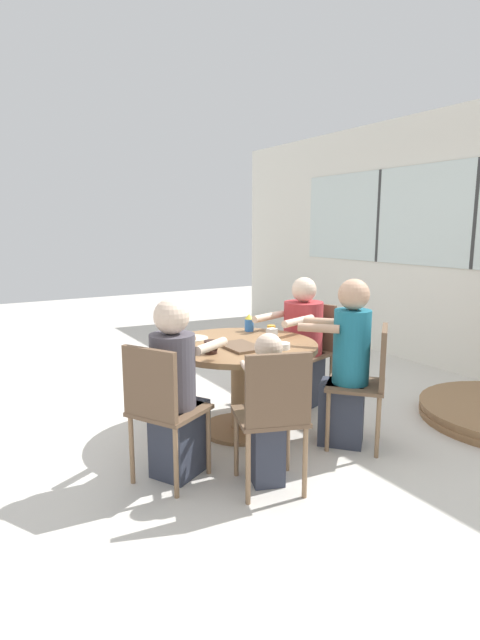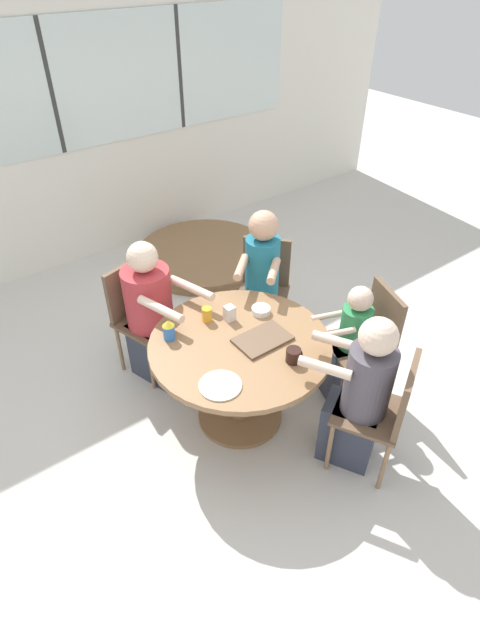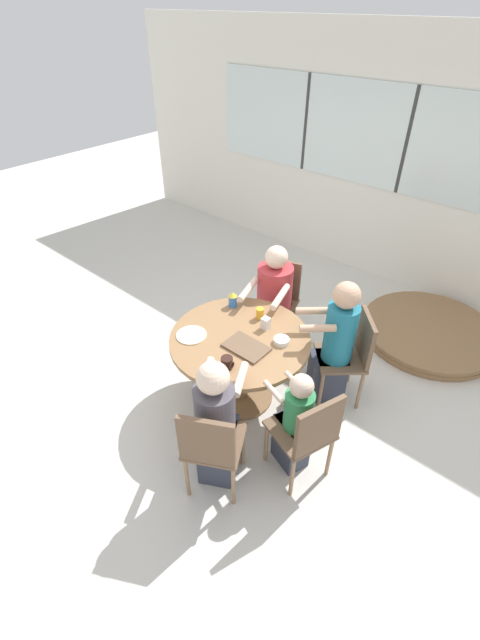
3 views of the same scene
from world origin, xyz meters
The scene contains 18 objects.
ground_plane centered at (0.00, 0.00, 0.00)m, with size 16.00×16.00×0.00m, color beige.
wall_back_with_windows centered at (0.00, 2.81, 1.42)m, with size 8.40×0.08×2.80m.
dining_table centered at (0.00, 0.00, 0.53)m, with size 1.18×1.18×0.70m.
chair_for_woman_green_shirt centered at (0.72, 0.64, 0.53)m, with size 0.56×0.56×0.89m.
chair_for_man_blue_shirt centered at (-0.27, 0.92, 0.53)m, with size 0.50×0.50×0.89m.
chair_for_man_teal_shirt centered at (0.46, -0.84, 0.53)m, with size 0.54×0.54×0.89m.
chair_for_toddler centered at (0.90, -0.32, 0.53)m, with size 0.51×0.51×0.89m.
person_woman_green_shirt centered at (0.60, 0.53, 0.58)m, with size 0.53×0.51×1.22m.
person_man_blue_shirt centered at (-0.23, 0.76, 0.51)m, with size 0.50×0.69×1.14m.
person_man_teal_shirt centered at (0.38, -0.70, 0.53)m, with size 0.49×0.58×1.15m.
person_toddler centered at (0.76, -0.27, 0.45)m, with size 0.43×0.32×0.95m.
food_tray_dark centered at (0.13, -0.07, 0.71)m, with size 0.35×0.23×0.02m.
coffee_mug centered at (0.16, -0.33, 0.75)m, with size 0.10×0.09×0.09m.
sippy_cup centered at (-0.34, 0.30, 0.78)m, with size 0.08×0.08×0.15m.
juice_glass centered at (-0.04, 0.32, 0.75)m, with size 0.07×0.07×0.10m.
milk_carton_small centered at (0.09, 0.23, 0.75)m, with size 0.06×0.06×0.11m.
bowl_white_shallow centered at (0.30, 0.17, 0.72)m, with size 0.13×0.13×0.04m.
plate_tortillas centered at (-0.32, -0.25, 0.71)m, with size 0.25×0.25×0.01m.
Camera 1 is at (3.15, -1.91, 1.58)m, focal length 28.00 mm.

